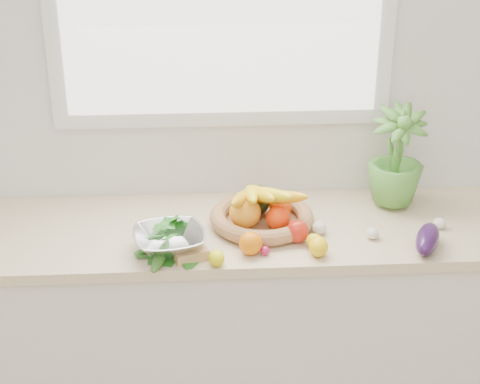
{
  "coord_description": "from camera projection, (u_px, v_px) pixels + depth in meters",
  "views": [
    {
      "loc": [
        -0.1,
        -0.49,
        2.19
      ],
      "look_at": [
        0.05,
        1.93,
        1.05
      ],
      "focal_mm": 55.0,
      "sensor_mm": 36.0,
      "label": 1
    }
  ],
  "objects": [
    {
      "name": "cucumber",
      "position": [
        161.0,
        256.0,
        2.51
      ],
      "size": [
        0.08,
        0.22,
        0.04
      ],
      "primitive_type": "ellipsoid",
      "rotation": [
        0.0,
        0.0,
        -0.21
      ],
      "color": "#2C5819",
      "rests_on": "countertop"
    },
    {
      "name": "garlic_c",
      "position": [
        319.0,
        228.0,
        2.69
      ],
      "size": [
        0.06,
        0.06,
        0.05
      ],
      "primitive_type": "ellipsoid",
      "rotation": [
        0.0,
        0.0,
        0.07
      ],
      "color": "beige",
      "rests_on": "countertop"
    },
    {
      "name": "radish",
      "position": [
        265.0,
        251.0,
        2.55
      ],
      "size": [
        0.04,
        0.04,
        0.03
      ],
      "primitive_type": "sphere",
      "rotation": [
        0.0,
        0.0,
        -0.22
      ],
      "color": "#B81749",
      "rests_on": "countertop"
    },
    {
      "name": "back_wall",
      "position": [
        222.0,
        87.0,
        2.83
      ],
      "size": [
        4.5,
        0.02,
        2.7
      ],
      "primitive_type": "cube",
      "color": "white",
      "rests_on": "ground"
    },
    {
      "name": "potted_herb",
      "position": [
        397.0,
        155.0,
        2.82
      ],
      "size": [
        0.23,
        0.23,
        0.39
      ],
      "primitive_type": "imported",
      "rotation": [
        0.0,
        0.0,
        -0.09
      ],
      "color": "#529837",
      "rests_on": "countertop"
    },
    {
      "name": "countertop",
      "position": [
        226.0,
        231.0,
        2.76
      ],
      "size": [
        2.24,
        0.62,
        0.04
      ],
      "primitive_type": "cube",
      "color": "beige",
      "rests_on": "counter_cabinet"
    },
    {
      "name": "eggplant",
      "position": [
        427.0,
        239.0,
        2.58
      ],
      "size": [
        0.16,
        0.22,
        0.08
      ],
      "primitive_type": "ellipsoid",
      "rotation": [
        0.0,
        0.0,
        -0.42
      ],
      "color": "#2D113E",
      "rests_on": "countertop"
    },
    {
      "name": "colander_with_spinach",
      "position": [
        169.0,
        236.0,
        2.55
      ],
      "size": [
        0.29,
        0.29,
        0.13
      ],
      "color": "silver",
      "rests_on": "countertop"
    },
    {
      "name": "lemon_c",
      "position": [
        315.0,
        242.0,
        2.59
      ],
      "size": [
        0.09,
        0.09,
        0.06
      ],
      "primitive_type": "ellipsoid",
      "rotation": [
        0.0,
        0.0,
        0.65
      ],
      "color": "yellow",
      "rests_on": "countertop"
    },
    {
      "name": "counter_cabinet",
      "position": [
        227.0,
        329.0,
        2.96
      ],
      "size": [
        2.2,
        0.58,
        0.86
      ],
      "primitive_type": "cube",
      "color": "silver",
      "rests_on": "ground"
    },
    {
      "name": "garlic_b",
      "position": [
        439.0,
        223.0,
        2.73
      ],
      "size": [
        0.06,
        0.06,
        0.04
      ],
      "primitive_type": "ellipsoid",
      "rotation": [
        0.0,
        0.0,
        0.35
      ],
      "color": "white",
      "rests_on": "countertop"
    },
    {
      "name": "fruit_basket",
      "position": [
        261.0,
        212.0,
        2.74
      ],
      "size": [
        0.49,
        0.49,
        0.19
      ],
      "color": "#AD754C",
      "rests_on": "countertop"
    },
    {
      "name": "lemon_b",
      "position": [
        318.0,
        247.0,
        2.55
      ],
      "size": [
        0.07,
        0.09,
        0.07
      ],
      "primitive_type": "ellipsoid",
      "rotation": [
        0.0,
        0.0,
        -0.06
      ],
      "color": "yellow",
      "rests_on": "countertop"
    },
    {
      "name": "garlic_a",
      "position": [
        372.0,
        233.0,
        2.66
      ],
      "size": [
        0.05,
        0.05,
        0.04
      ],
      "primitive_type": "ellipsoid",
      "rotation": [
        0.0,
        0.0,
        -0.1
      ],
      "color": "beige",
      "rests_on": "countertop"
    },
    {
      "name": "ginger",
      "position": [
        192.0,
        256.0,
        2.52
      ],
      "size": [
        0.13,
        0.08,
        0.04
      ],
      "primitive_type": "cube",
      "rotation": [
        0.0,
        0.0,
        0.34
      ],
      "color": "tan",
      "rests_on": "countertop"
    },
    {
      "name": "orange_loose",
      "position": [
        251.0,
        243.0,
        2.55
      ],
      "size": [
        0.1,
        0.1,
        0.08
      ],
      "primitive_type": "sphere",
      "rotation": [
        0.0,
        0.0,
        -0.33
      ],
      "color": "orange",
      "rests_on": "countertop"
    },
    {
      "name": "apple",
      "position": [
        297.0,
        231.0,
        2.63
      ],
      "size": [
        0.11,
        0.11,
        0.08
      ],
      "primitive_type": "sphere",
      "rotation": [
        0.0,
        0.0,
        -0.33
      ],
      "color": "red",
      "rests_on": "countertop"
    },
    {
      "name": "lemon_a",
      "position": [
        217.0,
        258.0,
        2.49
      ],
      "size": [
        0.06,
        0.07,
        0.05
      ],
      "primitive_type": "ellipsoid",
      "rotation": [
        0.0,
        0.0,
        0.08
      ],
      "color": "yellow",
      "rests_on": "countertop"
    }
  ]
}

